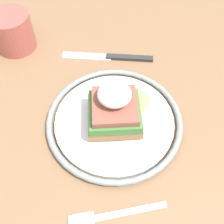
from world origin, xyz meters
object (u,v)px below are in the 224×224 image
Objects in this scene: sandwich at (114,108)px; cup at (12,31)px; knife at (114,57)px; plate at (112,121)px; fork at (112,215)px.

sandwich reaches higher than cup.
plate is at bearing 174.90° from knife.
fork is 0.41m from cup.
plate is 0.28m from cup.
cup is (0.21, 0.19, -0.01)m from sandwich.
plate is 1.64× the size of fork.
plate is 0.04m from sandwich.
fork is at bearing 176.86° from plate.
sandwich is at bearing -137.20° from cup.
plate is 2.06× the size of sandwich.
sandwich is at bearing -85.90° from plate.
knife is at bearing -3.97° from sandwich.
plate is at bearing 94.10° from sandwich.
cup is at bearing 76.42° from knife.
fork is (-0.15, 0.01, -0.04)m from sandwich.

